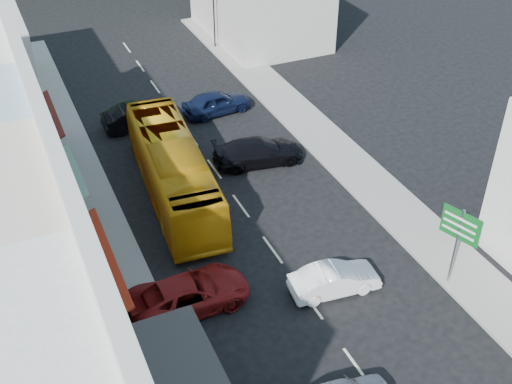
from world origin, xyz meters
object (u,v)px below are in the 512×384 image
car_red (189,295)px  direction_sign (455,248)px  car_white (334,279)px  pedestrian_left (126,321)px  traffic_signal (214,21)px  bus (173,172)px

car_red → direction_sign: size_ratio=1.10×
car_white → direction_sign: size_ratio=1.05×
direction_sign → car_white: bearing=142.3°
pedestrian_left → direction_sign: bearing=-101.7°
direction_sign → traffic_signal: bearing=70.3°
bus → traffic_signal: 20.90m
bus → pedestrian_left: bus is taller
car_white → traffic_signal: size_ratio=0.96×
traffic_signal → car_white: bearing=100.7°
pedestrian_left → direction_sign: (14.37, -2.75, 1.09)m
bus → pedestrian_left: bearing=-114.2°
bus → car_white: 11.03m
car_white → pedestrian_left: size_ratio=2.59×
pedestrian_left → traffic_signal: bearing=-28.6°
car_white → traffic_signal: traffic_signal is taller
bus → car_red: bus is taller
pedestrian_left → traffic_signal: traffic_signal is taller
car_white → traffic_signal: 29.27m
car_white → direction_sign: (5.09, -1.69, 1.39)m
car_white → traffic_signal: bearing=-4.6°
car_white → pedestrian_left: bearing=89.4°
car_red → direction_sign: direction_sign is taller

